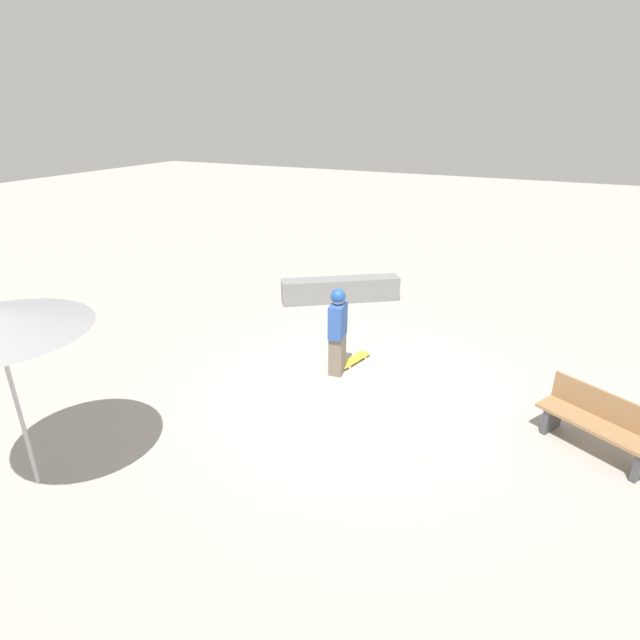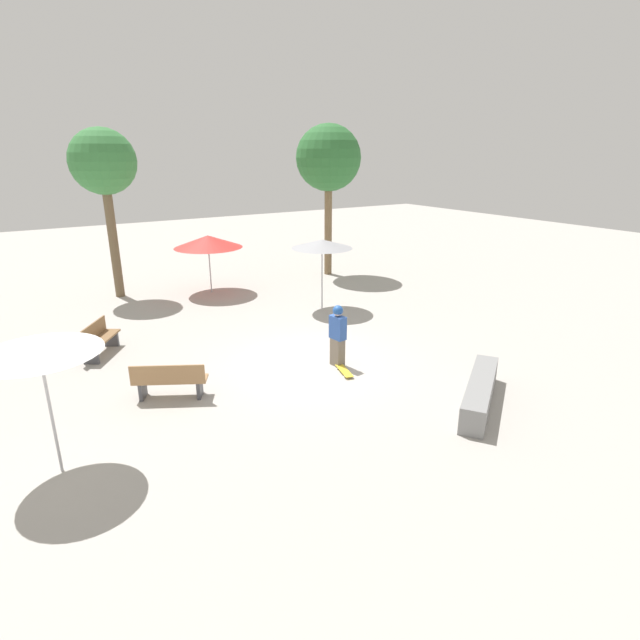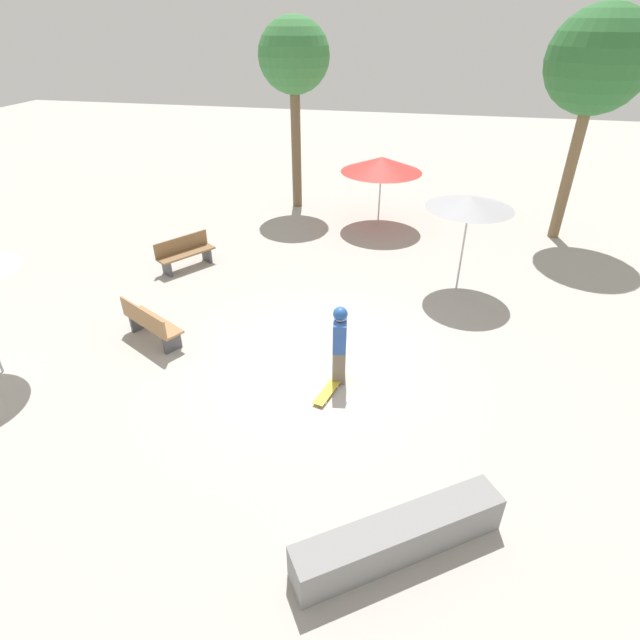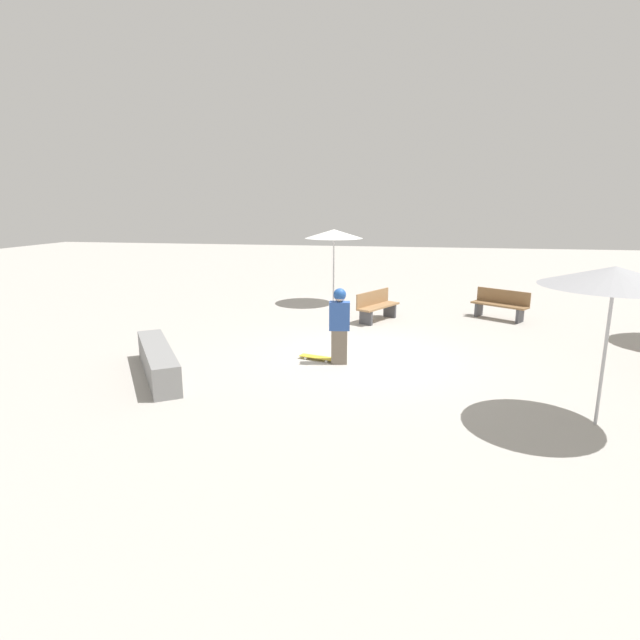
{
  "view_description": "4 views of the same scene",
  "coord_description": "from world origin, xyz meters",
  "px_view_note": "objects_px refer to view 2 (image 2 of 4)",
  "views": [
    {
      "loc": [
        -2.61,
        6.85,
        4.39
      ],
      "look_at": [
        0.73,
        -0.08,
        1.13
      ],
      "focal_mm": 28.0,
      "sensor_mm": 36.0,
      "label": 1
    },
    {
      "loc": [
        -6.1,
        -10.09,
        5.2
      ],
      "look_at": [
        0.14,
        -0.23,
        1.24
      ],
      "focal_mm": 28.0,
      "sensor_mm": 36.0,
      "label": 2
    },
    {
      "loc": [
        1.8,
        -7.88,
        6.01
      ],
      "look_at": [
        0.07,
        0.08,
        0.98
      ],
      "focal_mm": 28.0,
      "sensor_mm": 36.0,
      "label": 3
    },
    {
      "loc": [
        10.5,
        1.04,
        3.26
      ],
      "look_at": [
        0.67,
        -0.8,
        0.94
      ],
      "focal_mm": 28.0,
      "sensor_mm": 36.0,
      "label": 4
    }
  ],
  "objects_px": {
    "concrete_ledge": "(480,392)",
    "skateboard": "(344,371)",
    "shade_umbrella_grey": "(322,244)",
    "palm_tree_right": "(103,164)",
    "palm_tree_center_right": "(329,159)",
    "shade_umbrella_white": "(38,345)",
    "bench_near": "(98,340)",
    "skater_main": "(338,333)",
    "shade_umbrella_red": "(208,241)",
    "bench_far": "(170,381)"
  },
  "relations": [
    {
      "from": "bench_far",
      "to": "palm_tree_center_right",
      "type": "relative_size",
      "value": 0.26
    },
    {
      "from": "skater_main",
      "to": "shade_umbrella_red",
      "type": "height_order",
      "value": "shade_umbrella_red"
    },
    {
      "from": "concrete_ledge",
      "to": "palm_tree_center_right",
      "type": "height_order",
      "value": "palm_tree_center_right"
    },
    {
      "from": "skater_main",
      "to": "bench_far",
      "type": "distance_m",
      "value": 4.18
    },
    {
      "from": "skateboard",
      "to": "shade_umbrella_red",
      "type": "bearing_deg",
      "value": -164.84
    },
    {
      "from": "palm_tree_center_right",
      "to": "shade_umbrella_red",
      "type": "bearing_deg",
      "value": -178.27
    },
    {
      "from": "bench_far",
      "to": "shade_umbrella_grey",
      "type": "height_order",
      "value": "shade_umbrella_grey"
    },
    {
      "from": "concrete_ledge",
      "to": "shade_umbrella_red",
      "type": "xyz_separation_m",
      "value": [
        -1.62,
        11.73,
        1.69
      ]
    },
    {
      "from": "palm_tree_right",
      "to": "skateboard",
      "type": "bearing_deg",
      "value": -72.61
    },
    {
      "from": "bench_near",
      "to": "shade_umbrella_red",
      "type": "bearing_deg",
      "value": 166.07
    },
    {
      "from": "skater_main",
      "to": "skateboard",
      "type": "distance_m",
      "value": 0.95
    },
    {
      "from": "concrete_ledge",
      "to": "bench_near",
      "type": "relative_size",
      "value": 1.68
    },
    {
      "from": "bench_far",
      "to": "shade_umbrella_grey",
      "type": "distance_m",
      "value": 7.67
    },
    {
      "from": "shade_umbrella_grey",
      "to": "palm_tree_center_right",
      "type": "distance_m",
      "value": 5.84
    },
    {
      "from": "skateboard",
      "to": "shade_umbrella_red",
      "type": "xyz_separation_m",
      "value": [
        -0.09,
        8.85,
        1.92
      ]
    },
    {
      "from": "bench_near",
      "to": "shade_umbrella_grey",
      "type": "xyz_separation_m",
      "value": [
        7.27,
        0.28,
        1.84
      ]
    },
    {
      "from": "bench_near",
      "to": "palm_tree_right",
      "type": "height_order",
      "value": "palm_tree_right"
    },
    {
      "from": "skater_main",
      "to": "palm_tree_center_right",
      "type": "xyz_separation_m",
      "value": [
        5.29,
        8.53,
        4.02
      ]
    },
    {
      "from": "shade_umbrella_white",
      "to": "shade_umbrella_red",
      "type": "distance_m",
      "value": 11.42
    },
    {
      "from": "shade_umbrella_grey",
      "to": "shade_umbrella_white",
      "type": "relative_size",
      "value": 0.98
    },
    {
      "from": "skateboard",
      "to": "bench_near",
      "type": "bearing_deg",
      "value": -118.01
    },
    {
      "from": "shade_umbrella_white",
      "to": "palm_tree_right",
      "type": "distance_m",
      "value": 11.58
    },
    {
      "from": "concrete_ledge",
      "to": "shade_umbrella_red",
      "type": "relative_size",
      "value": 1.04
    },
    {
      "from": "skater_main",
      "to": "palm_tree_right",
      "type": "xyz_separation_m",
      "value": [
        -3.32,
        9.7,
        3.9
      ]
    },
    {
      "from": "shade_umbrella_red",
      "to": "shade_umbrella_grey",
      "type": "bearing_deg",
      "value": -58.69
    },
    {
      "from": "skater_main",
      "to": "shade_umbrella_red",
      "type": "relative_size",
      "value": 0.62
    },
    {
      "from": "skater_main",
      "to": "shade_umbrella_grey",
      "type": "distance_m",
      "value": 5.04
    },
    {
      "from": "bench_near",
      "to": "shade_umbrella_white",
      "type": "relative_size",
      "value": 0.64
    },
    {
      "from": "skateboard",
      "to": "bench_near",
      "type": "height_order",
      "value": "bench_near"
    },
    {
      "from": "concrete_ledge",
      "to": "shade_umbrella_grey",
      "type": "height_order",
      "value": "shade_umbrella_grey"
    },
    {
      "from": "skater_main",
      "to": "palm_tree_right",
      "type": "bearing_deg",
      "value": -168.41
    },
    {
      "from": "bench_near",
      "to": "concrete_ledge",
      "type": "bearing_deg",
      "value": 74.8
    },
    {
      "from": "shade_umbrella_grey",
      "to": "palm_tree_right",
      "type": "distance_m",
      "value": 8.17
    },
    {
      "from": "concrete_ledge",
      "to": "bench_far",
      "type": "relative_size",
      "value": 1.64
    },
    {
      "from": "palm_tree_center_right",
      "to": "concrete_ledge",
      "type": "bearing_deg",
      "value": -108.1
    },
    {
      "from": "skateboard",
      "to": "shade_umbrella_white",
      "type": "bearing_deg",
      "value": -69.38
    },
    {
      "from": "palm_tree_center_right",
      "to": "shade_umbrella_white",
      "type": "bearing_deg",
      "value": -140.59
    },
    {
      "from": "concrete_ledge",
      "to": "skateboard",
      "type": "bearing_deg",
      "value": 117.99
    },
    {
      "from": "palm_tree_center_right",
      "to": "skateboard",
      "type": "bearing_deg",
      "value": -121.02
    },
    {
      "from": "shade_umbrella_red",
      "to": "bench_far",
      "type": "bearing_deg",
      "value": -116.39
    },
    {
      "from": "shade_umbrella_red",
      "to": "shade_umbrella_white",
      "type": "bearing_deg",
      "value": -123.42
    },
    {
      "from": "skater_main",
      "to": "palm_tree_center_right",
      "type": "bearing_deg",
      "value": 140.87
    },
    {
      "from": "shade_umbrella_red",
      "to": "palm_tree_right",
      "type": "height_order",
      "value": "palm_tree_right"
    },
    {
      "from": "shade_umbrella_grey",
      "to": "shade_umbrella_white",
      "type": "xyz_separation_m",
      "value": [
        -8.77,
        -5.44,
        0.06
      ]
    },
    {
      "from": "bench_far",
      "to": "shade_umbrella_red",
      "type": "relative_size",
      "value": 0.63
    },
    {
      "from": "bench_near",
      "to": "palm_tree_center_right",
      "type": "distance_m",
      "value": 12.1
    },
    {
      "from": "skateboard",
      "to": "palm_tree_right",
      "type": "relative_size",
      "value": 0.14
    },
    {
      "from": "shade_umbrella_grey",
      "to": "concrete_ledge",
      "type": "bearing_deg",
      "value": -96.41
    },
    {
      "from": "shade_umbrella_white",
      "to": "palm_tree_center_right",
      "type": "distance_m",
      "value": 15.48
    },
    {
      "from": "shade_umbrella_red",
      "to": "palm_tree_right",
      "type": "relative_size",
      "value": 0.43
    }
  ]
}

